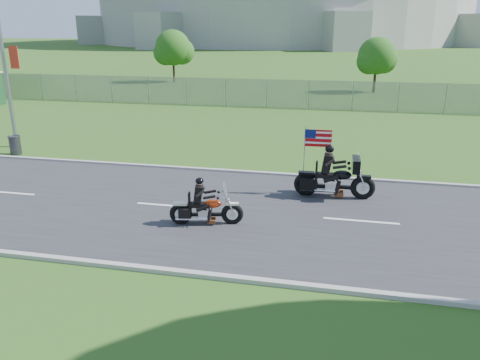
% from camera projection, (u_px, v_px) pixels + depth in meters
% --- Properties ---
extents(ground, '(420.00, 420.00, 0.00)m').
position_uv_depth(ground, '(230.00, 212.00, 14.65)').
color(ground, '#2C4E18').
rests_on(ground, ground).
extents(road, '(120.00, 8.00, 0.04)m').
position_uv_depth(road, '(230.00, 211.00, 14.64)').
color(road, '#28282B').
rests_on(road, ground).
extents(curb_north, '(120.00, 0.18, 0.12)m').
position_uv_depth(curb_north, '(253.00, 173.00, 18.40)').
color(curb_north, '#9E9B93').
rests_on(curb_north, ground).
extents(curb_south, '(120.00, 0.18, 0.12)m').
position_uv_depth(curb_south, '(190.00, 274.00, 10.87)').
color(curb_south, '#9E9B93').
rests_on(curb_south, ground).
extents(fence, '(60.00, 0.03, 2.00)m').
position_uv_depth(fence, '(226.00, 92.00, 33.91)').
color(fence, gray).
rests_on(fence, ground).
extents(streetlight, '(0.90, 2.46, 10.00)m').
position_uv_depth(streetlight, '(2.00, 24.00, 21.05)').
color(streetlight, gray).
rests_on(streetlight, ground).
extents(tree_fence_near, '(3.52, 3.28, 4.75)m').
position_uv_depth(tree_fence_near, '(377.00, 58.00, 40.43)').
color(tree_fence_near, '#382316').
rests_on(tree_fence_near, ground).
extents(tree_fence_mid, '(3.96, 3.69, 5.30)m').
position_uv_depth(tree_fence_mid, '(173.00, 50.00, 48.02)').
color(tree_fence_mid, '#382316').
rests_on(tree_fence_mid, ground).
extents(motorcycle_lead, '(2.14, 0.82, 1.45)m').
position_uv_depth(motorcycle_lead, '(205.00, 210.00, 13.55)').
color(motorcycle_lead, black).
rests_on(motorcycle_lead, ground).
extents(motorcycle_follow, '(2.71, 0.89, 2.26)m').
position_uv_depth(motorcycle_follow, '(334.00, 180.00, 15.68)').
color(motorcycle_follow, black).
rests_on(motorcycle_follow, ground).
extents(trash_can, '(0.62, 0.62, 0.85)m').
position_uv_depth(trash_can, '(15.00, 145.00, 21.08)').
color(trash_can, '#3C3B41').
rests_on(trash_can, ground).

